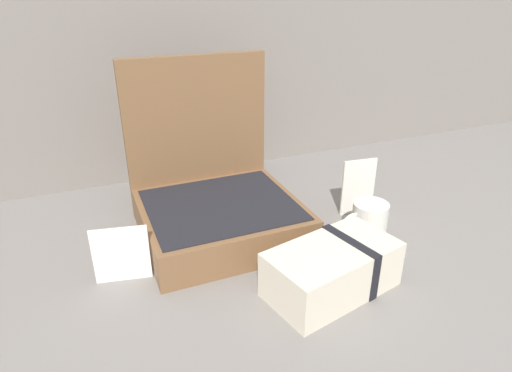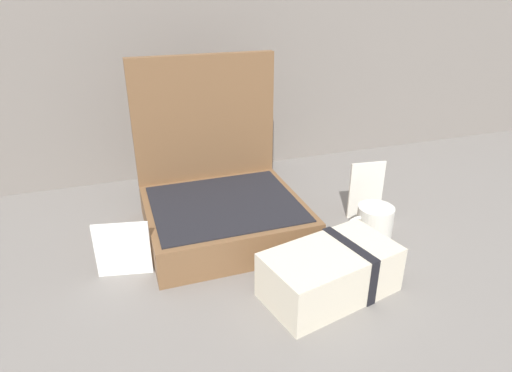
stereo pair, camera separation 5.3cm
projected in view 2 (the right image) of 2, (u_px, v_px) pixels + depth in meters
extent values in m
plane|color=slate|center=(264.00, 261.00, 0.98)|extent=(6.00, 6.00, 0.00)
cube|color=brown|center=(225.00, 220.00, 1.06)|extent=(0.37, 0.33, 0.08)
cube|color=black|center=(225.00, 204.00, 1.04)|extent=(0.34, 0.30, 0.00)
cube|color=brown|center=(206.00, 134.00, 1.14)|extent=(0.37, 0.02, 0.41)
cube|color=beige|center=(330.00, 272.00, 0.86)|extent=(0.29, 0.19, 0.10)
cube|color=black|center=(348.00, 265.00, 0.88)|extent=(0.05, 0.15, 0.10)
cylinder|color=silver|center=(374.00, 226.00, 1.02)|extent=(0.08, 0.08, 0.10)
torus|color=silver|center=(357.00, 229.00, 1.01)|extent=(0.07, 0.01, 0.07)
cube|color=white|center=(123.00, 249.00, 0.91)|extent=(0.11, 0.03, 0.12)
cube|color=silver|center=(366.00, 190.00, 1.13)|extent=(0.09, 0.02, 0.15)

